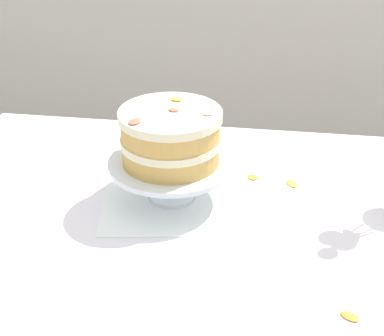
{
  "coord_description": "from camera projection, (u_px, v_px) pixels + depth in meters",
  "views": [
    {
      "loc": [
        0.13,
        -1.11,
        1.5
      ],
      "look_at": [
        -0.04,
        0.03,
        0.86
      ],
      "focal_mm": 56.59,
      "sensor_mm": 36.0,
      "label": 1
    }
  ],
  "objects": [
    {
      "name": "loose_petal_3",
      "position": [
        292.0,
        183.0,
        1.49
      ],
      "size": [
        0.04,
        0.05,
        0.0
      ],
      "primitive_type": "ellipsoid",
      "rotation": [
        0.0,
        0.0,
        2.04
      ],
      "color": "yellow",
      "rests_on": "dining_table"
    },
    {
      "name": "cake_stand",
      "position": [
        171.0,
        167.0,
        1.39
      ],
      "size": [
        0.29,
        0.29,
        0.1
      ],
      "color": "silver",
      "rests_on": "linen_napkin"
    },
    {
      "name": "dining_table",
      "position": [
        205.0,
        262.0,
        1.37
      ],
      "size": [
        1.4,
        1.0,
        0.74
      ],
      "color": "white",
      "rests_on": "ground"
    },
    {
      "name": "layer_cake",
      "position": [
        171.0,
        136.0,
        1.35
      ],
      "size": [
        0.23,
        0.23,
        0.13
      ],
      "color": "tan",
      "rests_on": "cake_stand"
    },
    {
      "name": "loose_petal_0",
      "position": [
        253.0,
        177.0,
        1.51
      ],
      "size": [
        0.04,
        0.04,
        0.0
      ],
      "primitive_type": "ellipsoid",
      "rotation": [
        0.0,
        0.0,
        5.71
      ],
      "color": "orange",
      "rests_on": "dining_table"
    },
    {
      "name": "loose_petal_1",
      "position": [
        350.0,
        316.0,
        1.08
      ],
      "size": [
        0.04,
        0.04,
        0.0
      ],
      "primitive_type": "ellipsoid",
      "rotation": [
        0.0,
        0.0,
        5.75
      ],
      "color": "orange",
      "rests_on": "dining_table"
    },
    {
      "name": "linen_napkin",
      "position": [
        172.0,
        198.0,
        1.43
      ],
      "size": [
        0.37,
        0.37,
        0.0
      ],
      "primitive_type": "cube",
      "rotation": [
        0.0,
        0.0,
        0.16
      ],
      "color": "white",
      "rests_on": "dining_table"
    }
  ]
}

